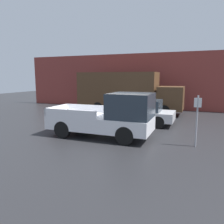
% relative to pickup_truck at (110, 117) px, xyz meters
% --- Properties ---
extents(ground_plane, '(60.00, 60.00, 0.00)m').
position_rel_pickup_truck_xyz_m(ground_plane, '(0.49, 0.73, -1.04)').
color(ground_plane, '#232326').
extents(building_wall, '(28.00, 0.15, 5.18)m').
position_rel_pickup_truck_xyz_m(building_wall, '(0.49, 10.72, 1.56)').
color(building_wall, brown).
rests_on(building_wall, ground).
extents(pickup_truck, '(5.18, 2.10, 2.22)m').
position_rel_pickup_truck_xyz_m(pickup_truck, '(0.00, 0.00, 0.00)').
color(pickup_truck, silver).
rests_on(pickup_truck, ground).
extents(car, '(4.27, 1.97, 1.57)m').
position_rel_pickup_truck_xyz_m(car, '(0.66, 3.65, -0.24)').
color(car, silver).
rests_on(car, ground).
extents(delivery_truck, '(8.63, 2.45, 3.37)m').
position_rel_pickup_truck_xyz_m(delivery_truck, '(-1.68, 7.70, 0.76)').
color(delivery_truck, '#4C331E').
rests_on(delivery_truck, ground).
extents(parking_sign, '(0.30, 0.07, 2.21)m').
position_rel_pickup_truck_xyz_m(parking_sign, '(4.00, -0.03, 0.22)').
color(parking_sign, gray).
rests_on(parking_sign, ground).
extents(newspaper_box, '(0.45, 0.40, 0.99)m').
position_rel_pickup_truck_xyz_m(newspaper_box, '(-2.40, 10.39, -0.54)').
color(newspaper_box, gold).
rests_on(newspaper_box, ground).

